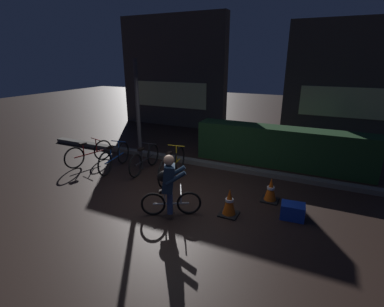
% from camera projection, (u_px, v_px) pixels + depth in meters
% --- Properties ---
extents(ground_plane, '(40.00, 40.00, 0.00)m').
position_uv_depth(ground_plane, '(172.00, 199.00, 6.21)').
color(ground_plane, black).
extents(sidewalk_curb, '(12.00, 0.24, 0.12)m').
position_uv_depth(sidewalk_curb, '(209.00, 164.00, 8.07)').
color(sidewalk_curb, '#56544F').
rests_on(sidewalk_curb, ground).
extents(hedge_row, '(4.80, 0.70, 1.12)m').
position_uv_depth(hedge_row, '(281.00, 147.00, 7.96)').
color(hedge_row, '#19381C').
rests_on(hedge_row, ground).
extents(storefront_left, '(4.93, 0.54, 4.70)m').
position_uv_depth(storefront_left, '(173.00, 73.00, 12.45)').
color(storefront_left, '#383330').
rests_on(storefront_left, ground).
extents(storefront_right, '(4.35, 0.54, 4.30)m').
position_uv_depth(storefront_right, '(347.00, 81.00, 10.33)').
color(storefront_right, '#383330').
rests_on(storefront_right, ground).
extents(street_post, '(0.10, 0.10, 2.94)m').
position_uv_depth(street_post, '(138.00, 117.00, 7.43)').
color(street_post, '#2D2D33').
rests_on(street_post, ground).
extents(parked_bike_leftmost, '(0.50, 1.49, 0.71)m').
position_uv_depth(parked_bike_leftmost, '(89.00, 153.00, 8.17)').
color(parked_bike_leftmost, black).
rests_on(parked_bike_leftmost, ground).
extents(parked_bike_left_mid, '(0.46, 1.59, 0.74)m').
position_uv_depth(parked_bike_left_mid, '(115.00, 158.00, 7.78)').
color(parked_bike_left_mid, black).
rests_on(parked_bike_left_mid, ground).
extents(parked_bike_center_left, '(0.46, 1.56, 0.72)m').
position_uv_depth(parked_bike_center_left, '(145.00, 159.00, 7.66)').
color(parked_bike_center_left, black).
rests_on(parked_bike_center_left, ground).
extents(parked_bike_center_right, '(0.46, 1.75, 0.81)m').
position_uv_depth(parked_bike_center_right, '(172.00, 165.00, 7.15)').
color(parked_bike_center_right, black).
rests_on(parked_bike_center_right, ground).
extents(traffic_cone_near, '(0.36, 0.36, 0.56)m').
position_uv_depth(traffic_cone_near, '(229.00, 202.00, 5.50)').
color(traffic_cone_near, black).
rests_on(traffic_cone_near, ground).
extents(traffic_cone_far, '(0.36, 0.36, 0.52)m').
position_uv_depth(traffic_cone_far, '(271.00, 190.00, 6.05)').
color(traffic_cone_far, black).
rests_on(traffic_cone_far, ground).
extents(blue_crate, '(0.47, 0.36, 0.30)m').
position_uv_depth(blue_crate, '(293.00, 211.00, 5.42)').
color(blue_crate, '#193DB7').
rests_on(blue_crate, ground).
extents(cyclist, '(1.06, 0.61, 1.25)m').
position_uv_depth(cyclist, '(169.00, 185.00, 5.41)').
color(cyclist, black).
rests_on(cyclist, ground).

